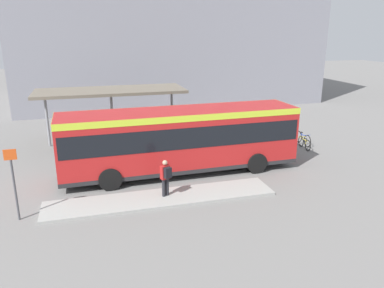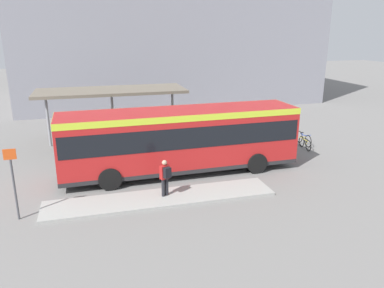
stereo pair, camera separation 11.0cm
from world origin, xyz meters
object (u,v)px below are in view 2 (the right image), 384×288
(bicycle_yellow, at_px, (305,143))
(bicycle_red, at_px, (292,137))
(city_bus, at_px, (181,137))
(platform_sign, at_px, (14,181))
(potted_planter_near_shelter, at_px, (131,140))
(bicycle_blue, at_px, (304,139))
(pedestrian_waiting, at_px, (165,176))

(bicycle_yellow, distance_m, bicycle_red, 1.54)
(city_bus, height_order, platform_sign, city_bus)
(potted_planter_near_shelter, bearing_deg, bicycle_yellow, -12.97)
(city_bus, height_order, bicycle_red, city_bus)
(bicycle_blue, xyz_separation_m, bicycle_red, (-0.39, 0.77, -0.05))
(bicycle_yellow, bearing_deg, bicycle_blue, -20.38)
(city_bus, height_order, pedestrian_waiting, city_bus)
(pedestrian_waiting, bearing_deg, platform_sign, 70.64)
(bicycle_red, height_order, potted_planter_near_shelter, potted_planter_near_shelter)
(bicycle_yellow, height_order, bicycle_blue, bicycle_blue)
(bicycle_blue, height_order, bicycle_red, bicycle_blue)
(bicycle_red, distance_m, platform_sign, 16.60)
(city_bus, xyz_separation_m, bicycle_yellow, (8.14, 1.79, -1.53))
(city_bus, relative_size, bicycle_yellow, 7.48)
(pedestrian_waiting, xyz_separation_m, platform_sign, (-5.74, -0.31, 0.52))
(city_bus, bearing_deg, bicycle_blue, 15.56)
(city_bus, xyz_separation_m, potted_planter_near_shelter, (-2.02, 4.13, -1.19))
(city_bus, xyz_separation_m, bicycle_red, (8.12, 3.33, -1.53))
(bicycle_yellow, distance_m, platform_sign, 16.08)
(potted_planter_near_shelter, bearing_deg, pedestrian_waiting, -84.73)
(bicycle_red, bearing_deg, city_bus, -60.02)
(bicycle_blue, bearing_deg, bicycle_red, -152.66)
(pedestrian_waiting, relative_size, platform_sign, 0.57)
(bicycle_yellow, distance_m, bicycle_blue, 0.85)
(bicycle_blue, relative_size, bicycle_red, 1.17)
(platform_sign, bearing_deg, city_bus, 23.80)
(bicycle_red, bearing_deg, potted_planter_near_shelter, -86.85)
(pedestrian_waiting, relative_size, bicycle_yellow, 1.02)
(bicycle_blue, distance_m, platform_sign, 16.68)
(potted_planter_near_shelter, height_order, platform_sign, platform_sign)
(pedestrian_waiting, bearing_deg, potted_planter_near_shelter, -17.14)
(bicycle_yellow, xyz_separation_m, potted_planter_near_shelter, (-10.16, 2.34, 0.34))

